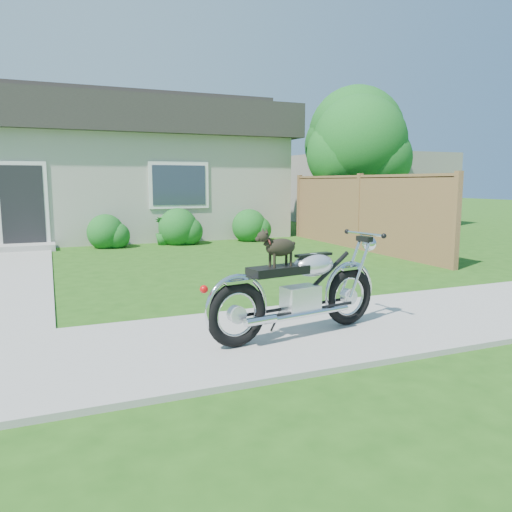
{
  "coord_description": "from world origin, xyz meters",
  "views": [
    {
      "loc": [
        -0.89,
        -4.84,
        1.69
      ],
      "look_at": [
        1.53,
        1.0,
        0.75
      ],
      "focal_mm": 35.0,
      "sensor_mm": 36.0,
      "label": 1
    }
  ],
  "objects_px": {
    "fence": "(359,212)",
    "motorcycle_with_dog": "(300,289)",
    "tree_far": "(360,139)",
    "potted_plant_right": "(163,231)",
    "house": "(77,167)",
    "tree_near": "(365,148)"
  },
  "relations": [
    {
      "from": "fence",
      "to": "motorcycle_with_dog",
      "type": "relative_size",
      "value": 2.99
    },
    {
      "from": "fence",
      "to": "tree_far",
      "type": "xyz_separation_m",
      "value": [
        2.56,
        3.83,
        2.18
      ]
    },
    {
      "from": "fence",
      "to": "potted_plant_right",
      "type": "bearing_deg",
      "value": 147.33
    },
    {
      "from": "potted_plant_right",
      "to": "motorcycle_with_dog",
      "type": "xyz_separation_m",
      "value": [
        -0.37,
        -8.7,
        0.17
      ]
    },
    {
      "from": "house",
      "to": "tree_near",
      "type": "distance_m",
      "value": 8.86
    },
    {
      "from": "tree_far",
      "to": "house",
      "type": "bearing_deg",
      "value": 164.74
    },
    {
      "from": "fence",
      "to": "tree_far",
      "type": "relative_size",
      "value": 1.36
    },
    {
      "from": "tree_far",
      "to": "motorcycle_with_dog",
      "type": "bearing_deg",
      "value": -126.85
    },
    {
      "from": "tree_near",
      "to": "motorcycle_with_dog",
      "type": "height_order",
      "value": "tree_near"
    },
    {
      "from": "motorcycle_with_dog",
      "to": "tree_near",
      "type": "bearing_deg",
      "value": 42.14
    },
    {
      "from": "house",
      "to": "potted_plant_right",
      "type": "relative_size",
      "value": 16.58
    },
    {
      "from": "potted_plant_right",
      "to": "tree_near",
      "type": "bearing_deg",
      "value": -9.82
    },
    {
      "from": "house",
      "to": "potted_plant_right",
      "type": "distance_m",
      "value": 4.33
    },
    {
      "from": "house",
      "to": "tree_far",
      "type": "bearing_deg",
      "value": -15.26
    },
    {
      "from": "tree_far",
      "to": "motorcycle_with_dog",
      "type": "height_order",
      "value": "tree_far"
    },
    {
      "from": "house",
      "to": "tree_near",
      "type": "relative_size",
      "value": 3.02
    },
    {
      "from": "house",
      "to": "tree_far",
      "type": "distance_m",
      "value": 9.23
    },
    {
      "from": "fence",
      "to": "tree_near",
      "type": "xyz_separation_m",
      "value": [
        1.35,
        1.81,
        1.74
      ]
    },
    {
      "from": "potted_plant_right",
      "to": "tree_far",
      "type": "bearing_deg",
      "value": 8.44
    },
    {
      "from": "tree_near",
      "to": "tree_far",
      "type": "xyz_separation_m",
      "value": [
        1.21,
        2.02,
        0.44
      ]
    },
    {
      "from": "tree_far",
      "to": "potted_plant_right",
      "type": "relative_size",
      "value": 6.39
    },
    {
      "from": "fence",
      "to": "tree_far",
      "type": "bearing_deg",
      "value": 56.25
    }
  ]
}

